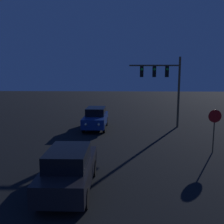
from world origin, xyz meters
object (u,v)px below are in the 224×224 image
at_px(stop_sign, 214,123).
at_px(car_near, 69,169).
at_px(traffic_signal_mast, 164,79).
at_px(car_far, 96,118).

bearing_deg(stop_sign, car_near, -145.92).
distance_m(traffic_signal_mast, stop_sign, 7.51).
bearing_deg(stop_sign, traffic_signal_mast, 104.16).
bearing_deg(traffic_signal_mast, stop_sign, -75.84).
relative_size(car_near, stop_sign, 1.79).
relative_size(car_near, traffic_signal_mast, 0.77).
distance_m(car_near, traffic_signal_mast, 13.55).
relative_size(car_far, stop_sign, 1.80).
bearing_deg(traffic_signal_mast, car_near, -115.23).
xyz_separation_m(car_near, traffic_signal_mast, (5.62, 11.92, 3.14)).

